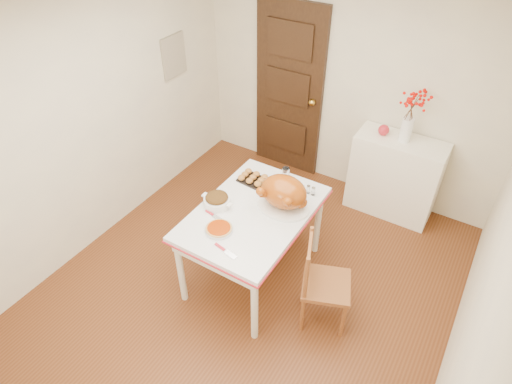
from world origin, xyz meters
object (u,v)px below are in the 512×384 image
Objects in this scene: turkey_platter at (284,193)px; pumpkin_pie at (219,229)px; kitchen_table at (253,244)px; chair_oak at (327,283)px; sideboard at (394,177)px.

turkey_platter reaches higher than pumpkin_pie.
chair_oak is (0.79, -0.10, 0.05)m from kitchen_table.
turkey_platter is (-0.59, 0.29, 0.51)m from chair_oak.
turkey_platter is (-0.61, -1.44, 0.50)m from sideboard.
sideboard is at bearing 65.22° from pumpkin_pie.
sideboard reaches higher than kitchen_table.
kitchen_table is 5.87× the size of pumpkin_pie.
kitchen_table is 0.57m from pumpkin_pie.
sideboard is 2.21m from pumpkin_pie.
chair_oak is (-0.02, -1.73, -0.01)m from sideboard.
kitchen_table is at bearing -116.32° from sideboard.
chair_oak is at bearing 15.65° from pumpkin_pie.
sideboard is 4.02× the size of pumpkin_pie.
turkey_platter is at bearing 42.44° from chair_oak.
sideboard is 0.69× the size of kitchen_table.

